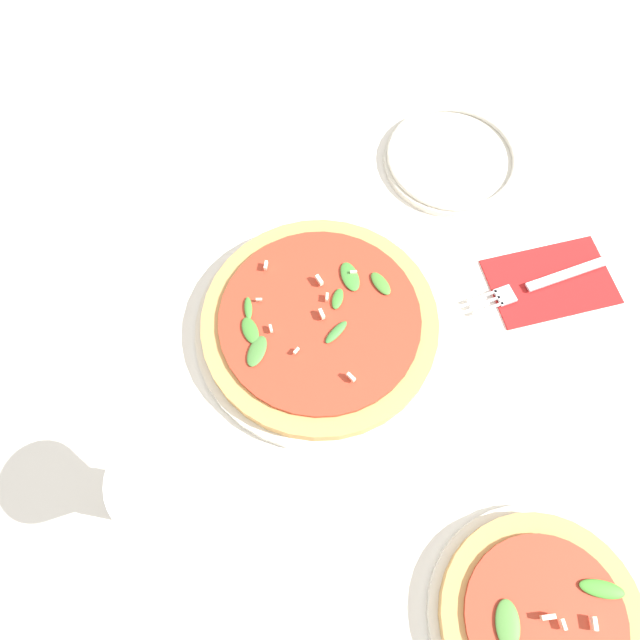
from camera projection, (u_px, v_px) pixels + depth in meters
name	position (u px, v px, depth m)	size (l,w,h in m)	color
ground_plane	(305.00, 338.00, 0.77)	(6.00, 6.00, 0.00)	silver
pizza_arugula_main	(320.00, 324.00, 0.76)	(0.31, 0.31, 0.05)	silver
pizza_personal_side	(540.00, 619.00, 0.62)	(0.22, 0.22, 0.05)	silver
wine_glass	(174.00, 491.00, 0.56)	(0.09, 0.09, 0.19)	white
napkin	(551.00, 281.00, 0.80)	(0.18, 0.14, 0.01)	#B21E1E
fork	(547.00, 281.00, 0.79)	(0.21, 0.06, 0.00)	silver
side_plate_white	(451.00, 159.00, 0.88)	(0.19, 0.19, 0.02)	silver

